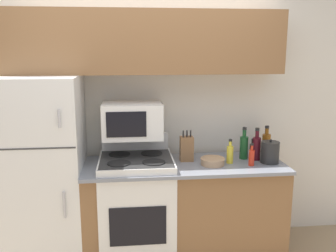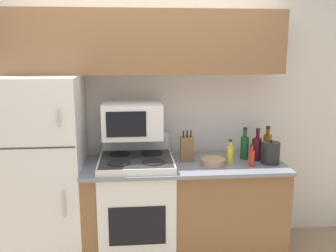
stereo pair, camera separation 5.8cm
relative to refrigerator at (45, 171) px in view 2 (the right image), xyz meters
name	(u,v)px [view 2 (the right image)]	position (x,y,z in m)	size (l,w,h in m)	color
wall_back	(145,113)	(0.90, 0.37, 0.44)	(8.00, 0.05, 2.55)	silver
lower_cabinets	(184,209)	(1.23, -0.02, -0.39)	(1.79, 0.67, 0.88)	brown
refrigerator	(45,171)	(0.00, 0.00, 0.00)	(0.67, 0.70, 1.67)	white
upper_cabinets	(145,42)	(0.90, 0.17, 1.11)	(2.46, 0.36, 0.55)	brown
stove	(137,206)	(0.80, -0.03, -0.35)	(0.65, 0.65, 1.10)	white
microwave	(133,120)	(0.77, 0.08, 0.43)	(0.53, 0.38, 0.31)	white
knife_block	(187,149)	(1.26, 0.04, 0.16)	(0.12, 0.09, 0.29)	brown
bowl	(213,161)	(1.47, -0.10, 0.08)	(0.22, 0.22, 0.06)	tan
bottle_soy_sauce	(253,150)	(1.90, 0.08, 0.12)	(0.05, 0.05, 0.18)	black
bottle_hot_sauce	(252,157)	(1.81, -0.16, 0.13)	(0.05, 0.05, 0.20)	red
bottle_wine_red	(257,148)	(1.91, 0.00, 0.16)	(0.08, 0.08, 0.30)	#470F19
bottle_wine_green	(244,147)	(1.80, 0.05, 0.16)	(0.08, 0.08, 0.30)	#194C23
bottle_whiskey	(267,143)	(2.07, 0.18, 0.16)	(0.08, 0.08, 0.28)	brown
bottle_cooking_spray	(230,154)	(1.64, -0.07, 0.13)	(0.06, 0.06, 0.22)	gold
kettle	(271,153)	(2.00, -0.10, 0.14)	(0.16, 0.16, 0.22)	black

